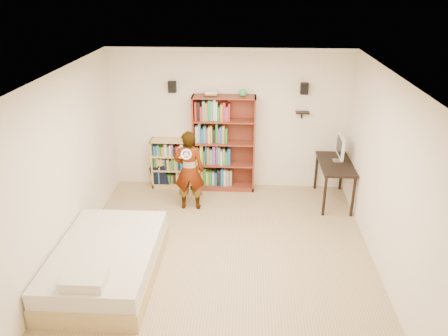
# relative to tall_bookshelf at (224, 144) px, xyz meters

# --- Properties ---
(ground) EXTENTS (4.50, 5.00, 0.01)m
(ground) POSITION_rel_tall_bookshelf_xyz_m (0.10, -2.33, -0.93)
(ground) COLOR tan
(ground) RESTS_ON ground
(room_shell) EXTENTS (4.52, 5.02, 2.71)m
(room_shell) POSITION_rel_tall_bookshelf_xyz_m (0.10, -2.33, 0.83)
(room_shell) COLOR white
(room_shell) RESTS_ON ground
(crown_molding) EXTENTS (4.50, 5.00, 0.06)m
(crown_molding) POSITION_rel_tall_bookshelf_xyz_m (0.10, -2.33, 1.74)
(crown_molding) COLOR white
(crown_molding) RESTS_ON room_shell
(speaker_left) EXTENTS (0.14, 0.12, 0.20)m
(speaker_left) POSITION_rel_tall_bookshelf_xyz_m (-0.95, 0.07, 1.07)
(speaker_left) COLOR black
(speaker_left) RESTS_ON room_shell
(speaker_right) EXTENTS (0.14, 0.12, 0.20)m
(speaker_right) POSITION_rel_tall_bookshelf_xyz_m (1.45, 0.07, 1.07)
(speaker_right) COLOR black
(speaker_right) RESTS_ON room_shell
(wall_shelf) EXTENTS (0.25, 0.16, 0.02)m
(wall_shelf) POSITION_rel_tall_bookshelf_xyz_m (1.45, 0.08, 0.62)
(wall_shelf) COLOR black
(wall_shelf) RESTS_ON room_shell
(tall_bookshelf) EXTENTS (1.17, 0.34, 1.86)m
(tall_bookshelf) POSITION_rel_tall_bookshelf_xyz_m (0.00, 0.00, 0.00)
(tall_bookshelf) COLOR brown
(tall_bookshelf) RESTS_ON ground
(low_bookshelf) EXTENTS (0.79, 0.30, 0.98)m
(low_bookshelf) POSITION_rel_tall_bookshelf_xyz_m (-1.02, 0.02, -0.44)
(low_bookshelf) COLOR tan
(low_bookshelf) RESTS_ON ground
(computer_desk) EXTENTS (0.57, 1.14, 0.78)m
(computer_desk) POSITION_rel_tall_bookshelf_xyz_m (2.04, -0.45, -0.54)
(computer_desk) COLOR black
(computer_desk) RESTS_ON ground
(imac) EXTENTS (0.16, 0.49, 0.48)m
(imac) POSITION_rel_tall_bookshelf_xyz_m (2.09, -0.36, 0.09)
(imac) COLOR silver
(imac) RESTS_ON computer_desk
(daybed) EXTENTS (1.35, 2.08, 0.61)m
(daybed) POSITION_rel_tall_bookshelf_xyz_m (-1.46, -2.87, -0.62)
(daybed) COLOR silver
(daybed) RESTS_ON ground
(person) EXTENTS (0.55, 0.37, 1.46)m
(person) POSITION_rel_tall_bookshelf_xyz_m (-0.57, -0.83, -0.20)
(person) COLOR black
(person) RESTS_ON ground
(wii_wheel) EXTENTS (0.18, 0.07, 0.19)m
(wii_wheel) POSITION_rel_tall_bookshelf_xyz_m (-0.57, -1.10, 0.22)
(wii_wheel) COLOR silver
(wii_wheel) RESTS_ON person
(navy_bag) EXTENTS (0.35, 0.23, 0.47)m
(navy_bag) POSITION_rel_tall_bookshelf_xyz_m (-1.27, 0.01, -0.69)
(navy_bag) COLOR black
(navy_bag) RESTS_ON ground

